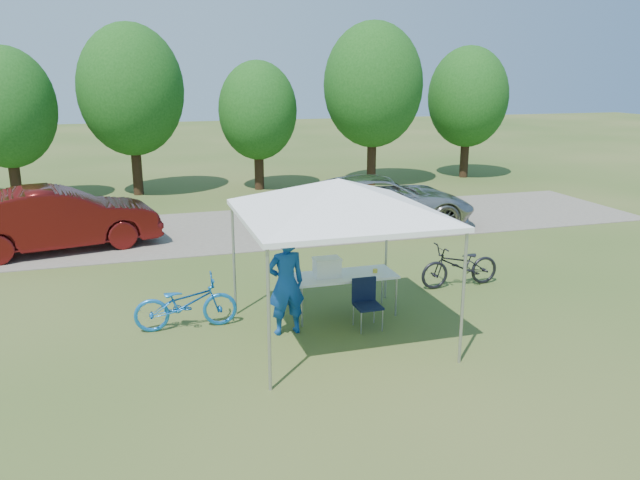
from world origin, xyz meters
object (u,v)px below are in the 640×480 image
object	(u,v)px
folding_table	(344,277)
sedan	(59,219)
folding_chair	(366,299)
bike_blue	(186,303)
minivan	(381,202)
bike_dark	(460,265)
cooler	(327,267)
cyclist	(286,283)

from	to	relation	value
folding_table	sedan	xyz separation A→B (m)	(-5.45, 6.22, 0.08)
folding_chair	sedan	xyz separation A→B (m)	(-5.65, 6.85, 0.30)
bike_blue	sedan	bearing A→B (deg)	24.69
bike_blue	minivan	distance (m)	8.50
folding_table	sedan	bearing A→B (deg)	131.26
bike_blue	bike_dark	size ratio (longest dim) A/B	1.01
folding_table	cooler	xyz separation A→B (m)	(-0.33, -0.00, 0.22)
minivan	cooler	bearing A→B (deg)	155.69
folding_chair	cyclist	xyz separation A→B (m)	(-1.42, 0.11, 0.39)
cooler	bike_dark	size ratio (longest dim) A/B	0.27
bike_blue	sedan	xyz separation A→B (m)	(-2.59, 6.02, 0.35)
cooler	sedan	size ratio (longest dim) A/B	0.10
cooler	minivan	distance (m)	7.08
cooler	bike_blue	size ratio (longest dim) A/B	0.27
folding_chair	minivan	distance (m)	7.41
folding_table	bike_blue	size ratio (longest dim) A/B	1.07
cooler	sedan	xyz separation A→B (m)	(-5.12, 6.22, -0.14)
folding_chair	bike_blue	world-z (taller)	bike_blue
cyclist	bike_blue	world-z (taller)	cyclist
bike_blue	cyclist	bearing A→B (deg)	-112.32
cyclist	minivan	xyz separation A→B (m)	(4.45, 6.64, -0.14)
bike_dark	minivan	size ratio (longest dim) A/B	0.33
folding_table	cooler	world-z (taller)	cooler
bike_blue	sedan	world-z (taller)	sedan
folding_chair	minivan	world-z (taller)	minivan
cooler	folding_table	bearing A→B (deg)	0.00
bike_dark	sedan	size ratio (longest dim) A/B	0.36
folding_chair	bike_dark	world-z (taller)	bike_dark
sedan	cyclist	bearing A→B (deg)	-159.88
folding_chair	cyclist	bearing A→B (deg)	175.21
minivan	cyclist	bearing A→B (deg)	152.01
cyclist	bike_blue	distance (m)	1.84
cyclist	bike_dark	distance (m)	4.31
bike_blue	minivan	world-z (taller)	minivan
folding_table	cyclist	world-z (taller)	cyclist
bike_blue	sedan	size ratio (longest dim) A/B	0.37
folding_table	sedan	size ratio (longest dim) A/B	0.39
folding_table	folding_chair	size ratio (longest dim) A/B	2.18
cyclist	bike_dark	size ratio (longest dim) A/B	1.03
bike_blue	sedan	distance (m)	6.56
sedan	bike_dark	bearing A→B (deg)	-135.13
cyclist	sedan	xyz separation A→B (m)	(-4.23, 6.74, -0.09)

